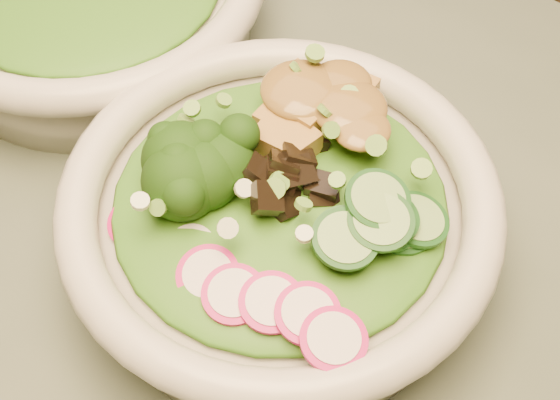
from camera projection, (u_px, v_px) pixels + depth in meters
The scene contains 10 objects.
salad_bowl at pixel (280, 219), 0.45m from camera, with size 0.25×0.25×0.07m.
side_bowl at pixel (90, 0), 0.56m from camera, with size 0.25×0.25×0.07m.
lettuce_bed at pixel (280, 199), 0.43m from camera, with size 0.19×0.19×0.02m, color #2C6A16.
broccoli_florets at pixel (182, 156), 0.43m from camera, with size 0.07×0.06×0.04m, color black, non-canonical shape.
radish_slices at pixel (241, 288), 0.39m from camera, with size 0.10×0.04×0.02m, color #B40D5A, non-canonical shape.
cucumber_slices at pixel (386, 222), 0.41m from camera, with size 0.06×0.06×0.03m, color #93C36C, non-canonical shape.
mushroom_heap at pixel (287, 170), 0.43m from camera, with size 0.06×0.06×0.04m, color black, non-canonical shape.
tofu_cubes at pixel (319, 114), 0.45m from camera, with size 0.08×0.06×0.03m, color olive, non-canonical shape.
peanut_sauce at pixel (319, 100), 0.44m from camera, with size 0.06×0.05×0.01m, color brown.
scallion_garnish at pixel (280, 175), 0.41m from camera, with size 0.18×0.18×0.02m, color #669F38, non-canonical shape.
Camera 1 is at (-0.08, -0.12, 1.15)m, focal length 50.00 mm.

